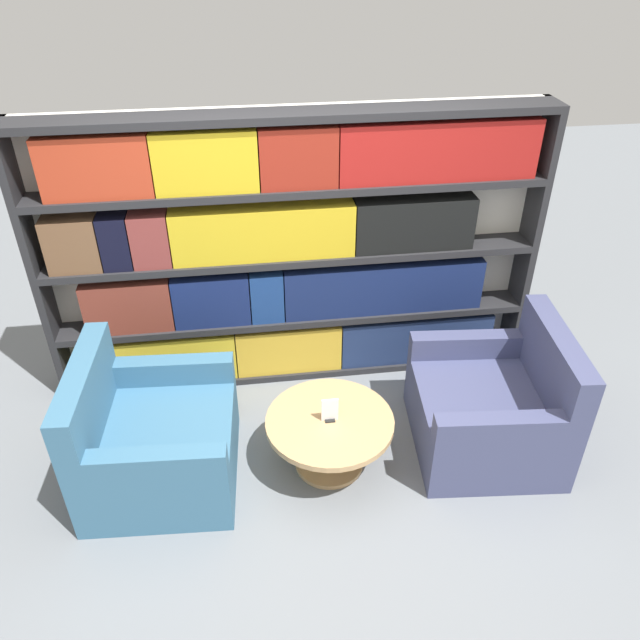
# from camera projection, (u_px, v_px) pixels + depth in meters

# --- Properties ---
(ground_plane) EXTENTS (14.00, 14.00, 0.00)m
(ground_plane) POSITION_uv_depth(u_px,v_px,m) (318.00, 492.00, 3.88)
(ground_plane) COLOR slate
(bookshelf) EXTENTS (3.47, 0.30, 2.00)m
(bookshelf) POSITION_uv_depth(u_px,v_px,m) (290.00, 256.00, 4.37)
(bookshelf) COLOR silver
(bookshelf) RESTS_ON ground_plane
(armchair_left) EXTENTS (0.95, 1.00, 0.87)m
(armchair_left) POSITION_uv_depth(u_px,v_px,m) (153.00, 441.00, 3.84)
(armchair_left) COLOR #386684
(armchair_left) RESTS_ON ground_plane
(armchair_right) EXTENTS (0.98, 1.02, 0.87)m
(armchair_right) POSITION_uv_depth(u_px,v_px,m) (493.00, 409.00, 4.08)
(armchair_right) COLOR #42476B
(armchair_right) RESTS_ON ground_plane
(coffee_table) EXTENTS (0.80, 0.80, 0.39)m
(coffee_table) POSITION_uv_depth(u_px,v_px,m) (330.00, 432.00, 3.92)
(coffee_table) COLOR tan
(coffee_table) RESTS_ON ground_plane
(table_sign) EXTENTS (0.10, 0.06, 0.16)m
(table_sign) POSITION_uv_depth(u_px,v_px,m) (330.00, 411.00, 3.82)
(table_sign) COLOR black
(table_sign) RESTS_ON coffee_table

